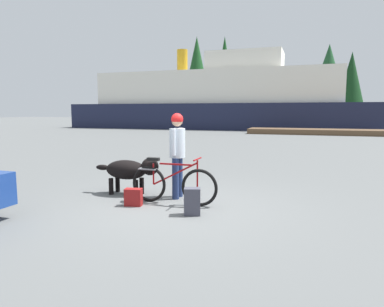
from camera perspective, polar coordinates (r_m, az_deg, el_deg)
The scene contains 12 objects.
ground_plane at distance 6.60m, azimuth -3.60°, elevation -8.76°, with size 160.00×160.00×0.00m, color #595B5B.
bicycle at distance 6.73m, azimuth -3.16°, elevation -5.05°, with size 1.76×0.44×0.91m.
person_cyclist at distance 7.09m, azimuth -2.43°, elevation 1.06°, with size 0.32×0.53×1.75m.
dog at distance 7.56m, azimuth -10.12°, elevation -2.68°, with size 1.50×0.49×0.82m.
backpack at distance 6.05m, azimuth 0.04°, elevation -7.88°, with size 0.28×0.20×0.47m, color #3F3F4C.
handbag_pannier at distance 6.73m, azimuth -9.59°, elevation -7.08°, with size 0.32×0.18×0.33m, color maroon.
dock_pier at distance 28.70m, azimuth 25.06°, elevation 3.17°, with size 15.61×2.63×0.40m, color brown.
ferry_boat at distance 35.97m, azimuth 4.09°, elevation 8.58°, with size 29.98×7.02×8.11m.
pine_tree_far_left at distance 50.74m, azimuth 0.79°, elevation 13.27°, with size 4.27×4.27×12.24m.
pine_tree_center at distance 49.16m, azimuth 21.50°, elevation 12.31°, with size 4.30×4.30×10.32m.
pine_tree_far_right at distance 48.17m, azimuth 24.67°, elevation 11.27°, with size 3.04×3.04×9.05m.
pine_tree_mid_back at distance 54.93m, azimuth 5.36°, elevation 13.62°, with size 3.37×3.37×13.05m.
Camera 1 is at (2.41, -5.88, 1.79)m, focal length 32.49 mm.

